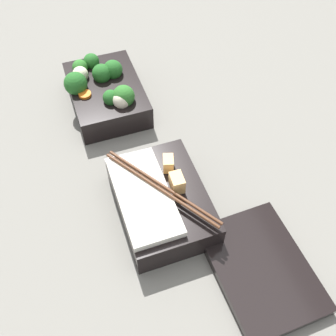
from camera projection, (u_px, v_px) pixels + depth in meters
ground_plane at (126, 152)px, 0.71m from camera, size 3.00×3.00×0.00m
bento_tray_vegetable at (103, 92)px, 0.76m from camera, size 0.19×0.14×0.08m
bento_tray_rice at (160, 200)px, 0.61m from camera, size 0.19×0.13×0.08m
bento_lid at (261, 268)px, 0.56m from camera, size 0.19×0.13×0.02m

